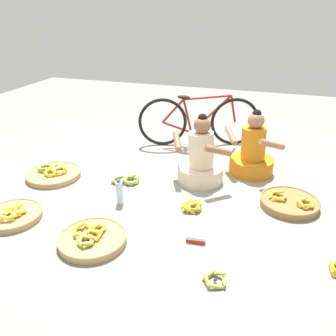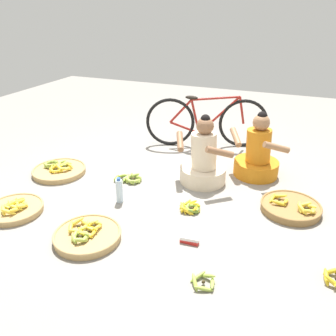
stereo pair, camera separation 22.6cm
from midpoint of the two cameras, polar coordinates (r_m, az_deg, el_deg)
ground_plane at (r=3.82m, az=2.82°, el=-3.55°), size 10.00×10.00×0.00m
vendor_woman_front at (r=3.90m, az=7.49°, el=1.11°), size 0.73×0.53×0.80m
vendor_woman_behind at (r=4.19m, az=16.02°, el=1.94°), size 0.73×0.54×0.78m
bicycle_leaning at (r=4.90m, az=7.69°, el=7.56°), size 1.63×0.59×0.73m
banana_basket_mid_left at (r=4.32m, az=-16.13°, el=-0.33°), size 0.63×0.63×0.14m
banana_basket_near_vendor at (r=3.10m, az=-11.17°, el=-10.84°), size 0.59×0.59×0.14m
banana_basket_mid_right at (r=3.66m, az=21.33°, el=-6.03°), size 0.59×0.59×0.15m
banana_basket_front_right at (r=3.67m, az=-22.42°, el=-6.26°), size 0.55×0.55×0.14m
loose_bananas_back_left at (r=2.67m, az=8.36°, el=-18.09°), size 0.20×0.21×0.08m
loose_bananas_near_bicycle at (r=3.98m, az=-4.87°, el=-1.81°), size 0.33×0.23×0.10m
loose_bananas_back_center at (r=3.44m, az=5.65°, el=-6.60°), size 0.24×0.24×0.09m
water_bottle at (r=3.55m, az=-6.25°, el=-3.76°), size 0.07×0.07×0.27m
packet_carton_stack at (r=3.02m, az=5.76°, el=-11.81°), size 0.16×0.06×0.06m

